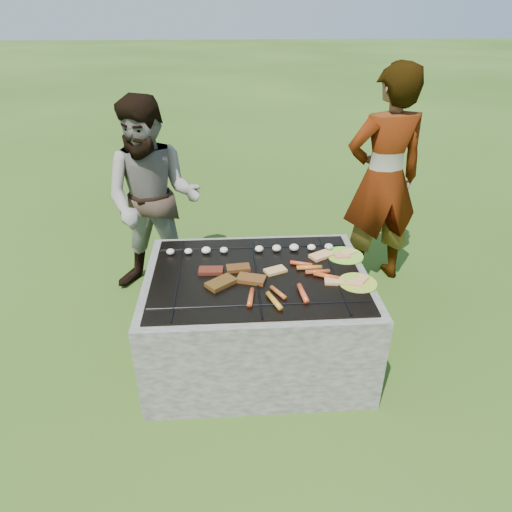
{
  "coord_description": "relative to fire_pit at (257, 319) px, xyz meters",
  "views": [
    {
      "loc": [
        -0.15,
        -2.26,
        1.98
      ],
      "look_at": [
        0.0,
        0.05,
        0.7
      ],
      "focal_mm": 32.0,
      "sensor_mm": 36.0,
      "label": 1
    }
  ],
  "objects": [
    {
      "name": "lawn",
      "position": [
        0.0,
        0.0,
        -0.28
      ],
      "size": [
        60.0,
        60.0,
        0.0
      ],
      "primitive_type": "plane",
      "color": "#244310",
      "rests_on": "ground"
    },
    {
      "name": "fire_pit",
      "position": [
        0.0,
        0.0,
        0.0
      ],
      "size": [
        1.3,
        1.0,
        0.62
      ],
      "color": "gray",
      "rests_on": "ground"
    },
    {
      "name": "mushrooms",
      "position": [
        0.01,
        0.27,
        0.35
      ],
      "size": [
        1.05,
        0.06,
        0.04
      ],
      "color": "beige",
      "rests_on": "fire_pit"
    },
    {
      "name": "pork_slabs",
      "position": [
        -0.15,
        -0.04,
        0.34
      ],
      "size": [
        0.39,
        0.3,
        0.02
      ],
      "color": "maroon",
      "rests_on": "fire_pit"
    },
    {
      "name": "sausages",
      "position": [
        0.2,
        -0.15,
        0.34
      ],
      "size": [
        0.54,
        0.49,
        0.03
      ],
      "color": "#D25722",
      "rests_on": "fire_pit"
    },
    {
      "name": "bread_on_grate",
      "position": [
        0.32,
        0.05,
        0.34
      ],
      "size": [
        0.45,
        0.41,
        0.02
      ],
      "color": "#DDB171",
      "rests_on": "fire_pit"
    },
    {
      "name": "plate_far",
      "position": [
        0.56,
        0.18,
        0.33
      ],
      "size": [
        0.28,
        0.28,
        0.03
      ],
      "color": "gold",
      "rests_on": "fire_pit"
    },
    {
      "name": "plate_near",
      "position": [
        0.56,
        -0.14,
        0.33
      ],
      "size": [
        0.28,
        0.28,
        0.03
      ],
      "color": "gold",
      "rests_on": "fire_pit"
    },
    {
      "name": "cook",
      "position": [
        1.01,
        0.93,
        0.55
      ],
      "size": [
        0.66,
        0.48,
        1.66
      ],
      "primitive_type": "imported",
      "rotation": [
        0.0,
        0.0,
        3.28
      ],
      "color": "#A19386",
      "rests_on": "ground"
    },
    {
      "name": "bystander",
      "position": [
        -0.69,
        0.86,
        0.46
      ],
      "size": [
        0.79,
        0.65,
        1.48
      ],
      "primitive_type": "imported",
      "rotation": [
        0.0,
        0.0,
        -0.14
      ],
      "color": "gray",
      "rests_on": "ground"
    }
  ]
}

